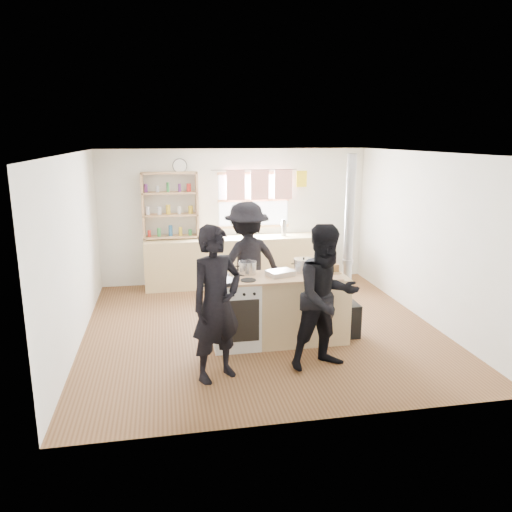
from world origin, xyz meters
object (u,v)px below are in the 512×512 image
Objects in this scene: bread_board at (330,269)px; person_near_right at (327,298)px; skillet_greens at (223,281)px; flue_heater at (346,290)px; person_far at (247,262)px; stockpot_stove at (247,268)px; stockpot_counter at (304,265)px; roast_tray at (281,273)px; person_near_left at (216,304)px; cooking_island at (279,309)px; thermos at (284,228)px.

person_near_right reaches higher than bread_board.
flue_heater reaches higher than skillet_greens.
flue_heater reaches higher than person_far.
stockpot_stove is 0.77m from stockpot_counter.
flue_heater is at bearing 2.99° from roast_tray.
flue_heater is 1.40× the size of person_near_left.
person_near_left is 1.02× the size of person_near_right.
flue_heater reaches higher than stockpot_stove.
person_far reaches higher than stockpot_stove.
cooking_island is 0.94m from skillet_greens.
bread_board reaches higher than roast_tray.
person_far is (-0.98, 0.89, -0.08)m from bread_board.
skillet_greens is at bearing -116.71° from thermos.
flue_heater is at bearing 8.80° from skillet_greens.
person_near_right is (0.36, -0.83, -0.10)m from roast_tray.
thermos is at bearing 75.24° from cooking_island.
stockpot_stove is at bearing 45.52° from skillet_greens.
stockpot_counter is 1.02m from person_far.
stockpot_stove is at bearing 33.85° from person_near_left.
stockpot_counter reaches higher than skillet_greens.
person_near_right reaches higher than stockpot_stove.
person_far is (0.12, 0.74, -0.12)m from stockpot_stove.
person_far is at bearing 130.09° from stockpot_counter.
roast_tray is at bearing 13.68° from person_near_left.
person_near_left is (-0.94, -0.87, -0.08)m from roast_tray.
roast_tray is 0.95m from person_far.
stockpot_counter is (0.36, 0.13, 0.55)m from cooking_island.
thermos is 0.16× the size of person_far.
roast_tray is 0.45m from stockpot_stove.
roast_tray is 0.38m from stockpot_counter.
person_far is at bearing -118.57° from thermos.
cooking_island is 4.92× the size of roast_tray.
bread_board reaches higher than cooking_island.
person_near_left reaches higher than stockpot_counter.
thermos is 2.76m from flue_heater.
cooking_island is 6.81× the size of bread_board.
person_near_right is (0.01, -0.96, -0.15)m from stockpot_counter.
stockpot_counter is at bearing -97.94° from thermos.
bread_board is at bearing 9.05° from skillet_greens.
flue_heater reaches higher than cooking_island.
flue_heater is (0.59, -0.08, -0.36)m from stockpot_counter.
skillet_greens is 0.53m from stockpot_stove.
person_near_right is 1.85m from person_far.
person_near_right is (0.37, -0.83, 0.41)m from cooking_island.
roast_tray is at bearing 15.53° from skillet_greens.
skillet_greens is 1.30m from person_near_right.
roast_tray is (-0.72, -2.77, -0.08)m from thermos.
stockpot_counter is 0.70m from flue_heater.
person_far reaches higher than cooking_island.
cooking_island is (-0.73, -2.77, -0.58)m from thermos.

